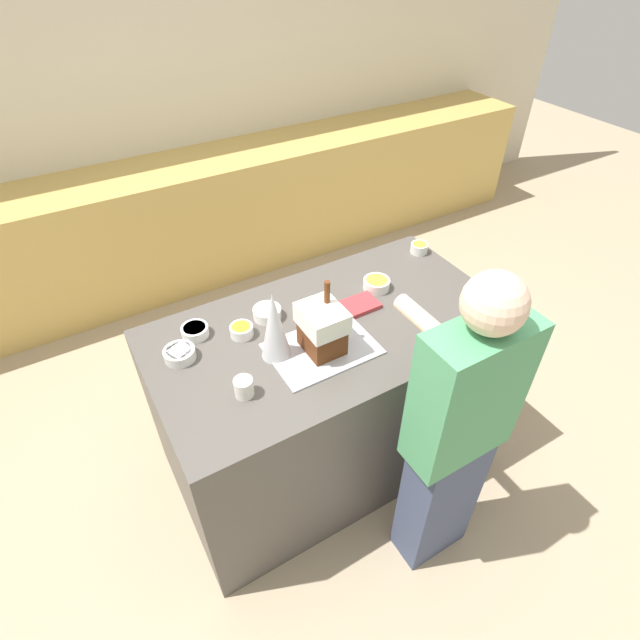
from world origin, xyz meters
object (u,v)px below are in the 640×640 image
(candy_bowl_behind_tray, at_px, (180,354))
(cookbook, at_px, (360,305))
(decorative_tree, at_px, (274,326))
(candy_bowl_beside_tree, at_px, (195,331))
(candy_bowl_front_corner, at_px, (377,284))
(mug, at_px, (244,387))
(candy_bowl_near_tray_right, at_px, (419,248))
(person, at_px, (455,436))
(baking_tray, at_px, (322,349))
(candy_bowl_near_tray_left, at_px, (242,330))
(gingerbread_house, at_px, (322,328))
(candy_bowl_far_right, at_px, (267,313))

(candy_bowl_behind_tray, xyz_separation_m, cookbook, (0.82, -0.09, -0.02))
(decorative_tree, xyz_separation_m, candy_bowl_beside_tree, (-0.25, 0.28, -0.13))
(candy_bowl_front_corner, relative_size, mug, 1.63)
(candy_bowl_near_tray_right, distance_m, person, 1.11)
(baking_tray, bearing_deg, candy_bowl_beside_tree, 140.21)
(candy_bowl_near_tray_left, relative_size, cookbook, 0.62)
(person, bearing_deg, decorative_tree, 124.35)
(cookbook, bearing_deg, gingerbread_house, -152.05)
(candy_bowl_near_tray_right, bearing_deg, decorative_tree, -162.61)
(gingerbread_house, xyz_separation_m, cookbook, (0.30, 0.16, -0.11))
(person, bearing_deg, candy_bowl_far_right, 112.50)
(decorative_tree, bearing_deg, candy_bowl_beside_tree, 130.97)
(candy_bowl_behind_tray, bearing_deg, candy_bowl_beside_tree, 45.53)
(candy_bowl_near_tray_right, bearing_deg, candy_bowl_beside_tree, -178.66)
(candy_bowl_near_tray_right, xyz_separation_m, candy_bowl_far_right, (-0.92, -0.08, -0.00))
(mug, bearing_deg, candy_bowl_beside_tree, 96.20)
(decorative_tree, relative_size, candy_bowl_beside_tree, 2.70)
(candy_bowl_far_right, distance_m, candy_bowl_front_corner, 0.55)
(baking_tray, bearing_deg, candy_bowl_behind_tray, 154.68)
(candy_bowl_far_right, xyz_separation_m, mug, (-0.27, -0.37, 0.01))
(gingerbread_house, height_order, cookbook, gingerbread_house)
(baking_tray, height_order, person, person)
(candy_bowl_far_right, relative_size, candy_bowl_behind_tray, 0.98)
(candy_bowl_near_tray_left, relative_size, candy_bowl_beside_tree, 0.85)
(decorative_tree, xyz_separation_m, mug, (-0.20, -0.13, -0.12))
(gingerbread_house, distance_m, candy_bowl_near_tray_right, 0.91)
(baking_tray, height_order, candy_bowl_near_tray_left, candy_bowl_near_tray_left)
(candy_bowl_near_tray_right, xyz_separation_m, candy_bowl_front_corner, (-0.38, -0.15, -0.00))
(candy_bowl_near_tray_left, bearing_deg, gingerbread_house, -44.85)
(candy_bowl_beside_tree, height_order, cookbook, candy_bowl_beside_tree)
(candy_bowl_far_right, height_order, candy_bowl_behind_tray, candy_bowl_far_right)
(candy_bowl_front_corner, xyz_separation_m, mug, (-0.82, -0.30, 0.01))
(candy_bowl_far_right, bearing_deg, cookbook, -19.83)
(mug, bearing_deg, candy_bowl_far_right, 53.32)
(candy_bowl_near_tray_right, xyz_separation_m, cookbook, (-0.52, -0.22, -0.02))
(candy_bowl_near_tray_left, relative_size, candy_bowl_front_corner, 0.78)
(candy_bowl_far_right, height_order, person, person)
(candy_bowl_far_right, xyz_separation_m, candy_bowl_beside_tree, (-0.32, 0.05, -0.00))
(decorative_tree, xyz_separation_m, candy_bowl_near_tray_left, (-0.07, 0.18, -0.13))
(baking_tray, relative_size, mug, 5.64)
(candy_bowl_near_tray_right, relative_size, cookbook, 0.56)
(decorative_tree, distance_m, candy_bowl_behind_tray, 0.41)
(candy_bowl_behind_tray, xyz_separation_m, candy_bowl_beside_tree, (0.10, 0.10, -0.00))
(baking_tray, distance_m, candy_bowl_far_right, 0.32)
(candy_bowl_behind_tray, bearing_deg, gingerbread_house, -25.27)
(baking_tray, xyz_separation_m, candy_bowl_near_tray_left, (-0.25, 0.25, 0.02))
(gingerbread_house, distance_m, cookbook, 0.35)
(baking_tray, relative_size, candy_bowl_beside_tree, 3.76)
(candy_bowl_front_corner, bearing_deg, cookbook, -152.07)
(gingerbread_house, height_order, candy_bowl_near_tray_left, gingerbread_house)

